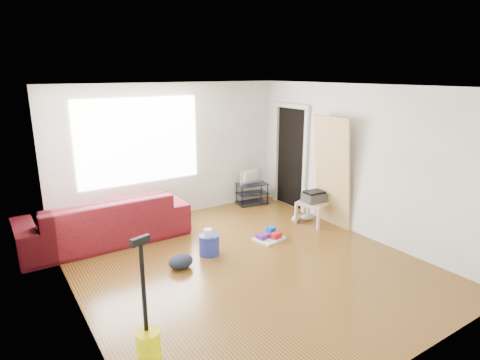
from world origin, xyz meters
TOP-DOWN VIEW (x-y plane):
  - room at (0.07, 0.15)m, footprint 4.51×5.01m
  - sofa at (-1.45, 1.95)m, footprint 2.61×1.02m
  - tv_stand at (1.65, 2.22)m, footprint 0.69×0.47m
  - tv at (1.65, 2.22)m, footprint 0.52×0.07m
  - side_table at (1.95, 0.70)m, footprint 0.63×0.63m
  - printer at (1.95, 0.70)m, footprint 0.40×0.32m
  - bucket at (-0.28, 0.60)m, footprint 0.32×0.32m
  - toilet_paper at (-0.31, 0.57)m, footprint 0.13×0.13m
  - cleaning_tray at (0.82, 0.53)m, footprint 0.52×0.45m
  - backpack at (-0.83, 0.42)m, footprint 0.39×0.32m
  - sneakers at (1.85, 0.89)m, footprint 0.54×0.27m
  - door_panel at (2.13, 0.46)m, footprint 0.24×0.79m

SIDE VIEW (x-z plane):
  - sofa at x=-1.45m, z-range -0.38..0.38m
  - bucket at x=-0.28m, z-range -0.15..0.15m
  - backpack at x=-0.83m, z-range -0.10..0.10m
  - door_panel at x=2.13m, z-range -0.98..0.98m
  - cleaning_tray at x=0.82m, z-range -0.03..0.13m
  - sneakers at x=1.85m, z-range 0.00..0.12m
  - toilet_paper at x=-0.31m, z-range 0.15..0.27m
  - tv_stand at x=1.65m, z-range 0.01..0.44m
  - side_table at x=1.95m, z-range 0.14..0.55m
  - printer at x=1.95m, z-range 0.40..0.60m
  - tv at x=1.65m, z-range 0.44..0.74m
  - room at x=0.07m, z-range 0.00..2.51m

